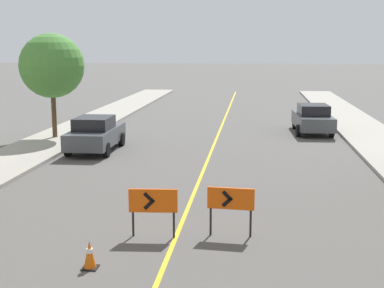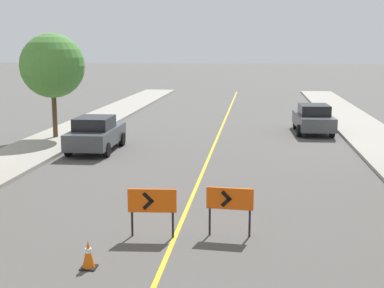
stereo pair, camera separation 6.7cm
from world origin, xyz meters
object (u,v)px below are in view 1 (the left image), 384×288
arrow_barricade_primary (153,203)px  traffic_cone_third (90,255)px  arrow_barricade_secondary (231,201)px  parked_car_curb_near (95,134)px  parked_car_curb_mid (313,119)px  street_tree_left_near (52,66)px

arrow_barricade_primary → traffic_cone_third: bearing=-120.2°
traffic_cone_third → arrow_barricade_secondary: bearing=38.9°
arrow_barricade_primary → parked_car_curb_near: parked_car_curb_near is taller
traffic_cone_third → arrow_barricade_primary: bearing=64.1°
parked_car_curb_mid → street_tree_left_near: size_ratio=0.84×
arrow_barricade_primary → arrow_barricade_secondary: arrow_barricade_secondary is taller
traffic_cone_third → street_tree_left_near: 17.04m
arrow_barricade_primary → parked_car_curb_near: (-4.67, 10.63, -0.09)m
traffic_cone_third → parked_car_curb_mid: size_ratio=0.14×
arrow_barricade_primary → parked_car_curb_near: 11.62m
arrow_barricade_primary → parked_car_curb_mid: size_ratio=0.28×
arrow_barricade_primary → parked_car_curb_near: size_ratio=0.29×
arrow_barricade_secondary → street_tree_left_near: size_ratio=0.24×
parked_car_curb_near → traffic_cone_third: bearing=-74.9°
arrow_barricade_primary → arrow_barricade_secondary: bearing=4.5°
arrow_barricade_primary → street_tree_left_near: 15.56m
arrow_barricade_secondary → street_tree_left_near: bearing=130.6°
parked_car_curb_near → parked_car_curb_mid: same height
arrow_barricade_secondary → parked_car_curb_near: parked_car_curb_near is taller
traffic_cone_third → street_tree_left_near: (-6.60, 15.34, 3.43)m
parked_car_curb_near → parked_car_curb_mid: 12.11m
parked_car_curb_mid → street_tree_left_near: 14.09m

